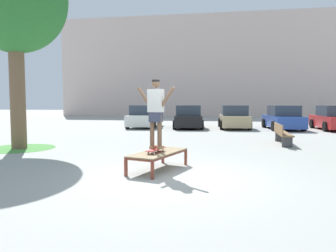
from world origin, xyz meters
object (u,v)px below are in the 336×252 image
(tree_near_left, at_px, (14,0))
(car_blue, at_px, (283,118))
(skater, at_px, (156,109))
(skateboard, at_px, (156,149))
(park_bench, at_px, (282,133))
(car_white, at_px, (144,117))
(car_tan, at_px, (234,118))
(car_black, at_px, (188,118))
(skate_box, at_px, (158,154))
(car_red, at_px, (334,119))

(tree_near_left, bearing_deg, car_blue, 42.76)
(skater, bearing_deg, skateboard, -102.59)
(skater, bearing_deg, park_bench, 55.61)
(skater, height_order, tree_near_left, tree_near_left)
(park_bench, bearing_deg, skateboard, -124.39)
(skateboard, xyz_separation_m, car_blue, (5.41, 13.36, 0.15))
(car_white, height_order, car_tan, same)
(skater, bearing_deg, car_blue, 67.96)
(car_white, bearing_deg, car_tan, 1.39)
(skateboard, bearing_deg, car_black, 92.42)
(skater, distance_m, park_bench, 7.21)
(tree_near_left, height_order, park_bench, tree_near_left)
(skater, distance_m, car_blue, 14.43)
(skater, relative_size, car_tan, 0.40)
(car_black, bearing_deg, car_white, 179.03)
(car_black, xyz_separation_m, car_blue, (5.98, -0.14, 0.00))
(skate_box, xyz_separation_m, car_black, (-0.61, 13.39, 0.28))
(car_tan, xyz_separation_m, park_bench, (1.61, -7.82, -0.24))
(skateboard, relative_size, car_tan, 0.19)
(skater, xyz_separation_m, car_black, (-0.57, 13.50, -0.84))
(car_black, distance_m, car_red, 8.97)
(skateboard, bearing_deg, skater, 77.41)
(skate_box, relative_size, skateboard, 2.47)
(skate_box, relative_size, park_bench, 0.85)
(skate_box, relative_size, car_black, 0.47)
(car_red, bearing_deg, car_blue, -179.26)
(car_blue, distance_m, car_red, 2.99)
(skate_box, bearing_deg, car_black, 92.59)
(skate_box, bearing_deg, skater, -107.33)
(skateboard, relative_size, park_bench, 0.34)
(car_tan, bearing_deg, car_blue, -6.47)
(skate_box, height_order, skateboard, skateboard)
(car_white, relative_size, car_blue, 0.98)
(car_white, xyz_separation_m, car_red, (11.96, -0.16, 0.00))
(car_white, relative_size, park_bench, 1.77)
(car_white, height_order, park_bench, car_white)
(skateboard, relative_size, car_blue, 0.19)
(skater, xyz_separation_m, tree_near_left, (-5.76, 3.03, 3.82))
(car_black, bearing_deg, tree_near_left, -116.36)
(car_white, xyz_separation_m, car_black, (2.99, -0.05, 0.00))
(car_red, bearing_deg, skateboard, -122.07)
(skateboard, bearing_deg, park_bench, 55.61)
(car_red, bearing_deg, car_tan, 177.12)
(car_black, relative_size, car_blue, 1.00)
(park_bench, bearing_deg, car_tan, 101.62)
(skater, distance_m, car_red, 15.83)
(car_blue, distance_m, park_bench, 7.61)
(tree_near_left, xyz_separation_m, car_tan, (8.18, 10.67, -4.66))
(skate_box, distance_m, park_bench, 7.01)
(tree_near_left, bearing_deg, park_bench, 16.24)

